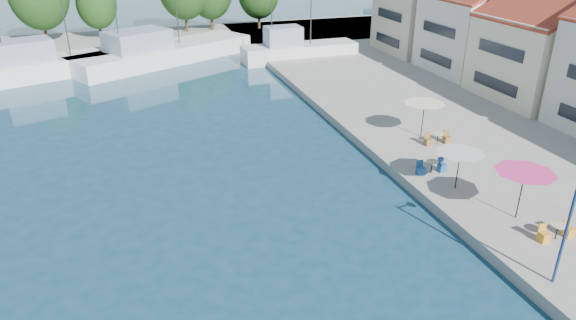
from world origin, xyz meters
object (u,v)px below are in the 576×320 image
object	(u,v)px
trawler_04	(297,51)
trawler_02	(50,65)
trawler_03	(160,53)
umbrella_pink	(524,177)
umbrella_white	(460,157)
umbrella_cream	(424,107)

from	to	relation	value
trawler_04	trawler_02	bearing A→B (deg)	175.47
trawler_02	trawler_04	bearing A→B (deg)	-23.22
trawler_03	trawler_04	world-z (taller)	same
trawler_03	trawler_04	bearing A→B (deg)	-42.72
umbrella_pink	umbrella_white	size ratio (longest dim) A/B	1.10
umbrella_cream	umbrella_pink	bearing A→B (deg)	-96.53
umbrella_pink	trawler_03	bearing A→B (deg)	108.85
trawler_03	trawler_02	bearing A→B (deg)	162.84
trawler_02	trawler_04	world-z (taller)	same
umbrella_cream	trawler_04	bearing A→B (deg)	90.83
umbrella_pink	umbrella_white	xyz separation A→B (m)	(-0.99, 3.58, -0.38)
trawler_04	umbrella_cream	bearing A→B (deg)	-90.34
trawler_02	trawler_03	xyz separation A→B (m)	(10.83, 2.17, -0.00)
trawler_02	umbrella_pink	world-z (taller)	trawler_02
umbrella_cream	umbrella_white	bearing A→B (deg)	-107.18
trawler_03	umbrella_cream	size ratio (longest dim) A/B	7.40
trawler_02	umbrella_white	xyz separation A→B (m)	(23.32, -33.73, 1.40)
umbrella_white	trawler_04	bearing A→B (deg)	86.70
umbrella_pink	umbrella_white	world-z (taller)	umbrella_pink
trawler_03	umbrella_cream	bearing A→B (deg)	-91.33
umbrella_white	trawler_02	bearing A→B (deg)	124.65
umbrella_pink	trawler_02	bearing A→B (deg)	123.08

